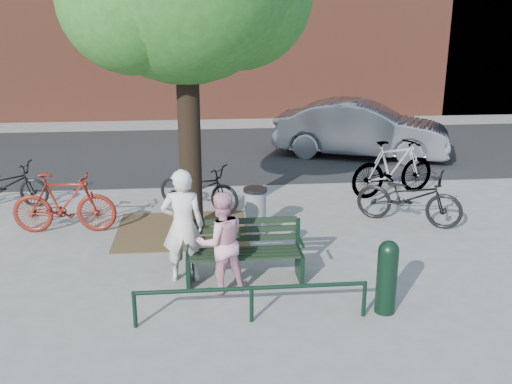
{
  "coord_description": "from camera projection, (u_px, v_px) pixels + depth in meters",
  "views": [
    {
      "loc": [
        -0.58,
        -7.82,
        3.85
      ],
      "look_at": [
        0.27,
        1.0,
        1.09
      ],
      "focal_mm": 40.0,
      "sensor_mm": 36.0,
      "label": 1
    }
  ],
  "objects": [
    {
      "name": "bicycle_b",
      "position": [
        64.0,
        203.0,
        10.4
      ],
      "size": [
        1.9,
        0.62,
        1.13
      ],
      "primitive_type": "imported",
      "rotation": [
        0.0,
        0.0,
        1.53
      ],
      "color": "#5F150D",
      "rests_on": "ground"
    },
    {
      "name": "bicycle_c",
      "position": [
        199.0,
        187.0,
        11.62
      ],
      "size": [
        1.91,
        1.49,
        0.97
      ],
      "primitive_type": "imported",
      "rotation": [
        0.0,
        0.0,
        1.04
      ],
      "color": "black",
      "rests_on": "ground"
    },
    {
      "name": "road",
      "position": [
        222.0,
        152.0,
        16.7
      ],
      "size": [
        40.0,
        7.0,
        0.01
      ],
      "primitive_type": "cube",
      "color": "black",
      "rests_on": "ground"
    },
    {
      "name": "bicycle_a",
      "position": [
        5.0,
        185.0,
        11.84
      ],
      "size": [
        1.86,
        0.8,
        0.95
      ],
      "primitive_type": "imported",
      "rotation": [
        0.0,
        0.0,
        1.47
      ],
      "color": "black",
      "rests_on": "ground"
    },
    {
      "name": "bollard",
      "position": [
        387.0,
        274.0,
        7.57
      ],
      "size": [
        0.28,
        0.28,
        1.03
      ],
      "color": "black",
      "rests_on": "ground"
    },
    {
      "name": "person_left",
      "position": [
        183.0,
        226.0,
        8.43
      ],
      "size": [
        0.65,
        0.45,
        1.73
      ],
      "primitive_type": "imported",
      "rotation": [
        0.0,
        0.0,
        3.09
      ],
      "color": "beige",
      "rests_on": "ground"
    },
    {
      "name": "person_right",
      "position": [
        221.0,
        242.0,
        8.13
      ],
      "size": [
        0.85,
        0.74,
        1.49
      ],
      "primitive_type": "imported",
      "rotation": [
        0.0,
        0.0,
        3.41
      ],
      "color": "pink",
      "rests_on": "ground"
    },
    {
      "name": "bicycle_e",
      "position": [
        409.0,
        197.0,
        10.86
      ],
      "size": [
        2.08,
        1.64,
        1.05
      ],
      "primitive_type": "imported",
      "rotation": [
        0.0,
        0.0,
        1.03
      ],
      "color": "black",
      "rests_on": "ground"
    },
    {
      "name": "guard_railing",
      "position": [
        252.0,
        294.0,
        7.36
      ],
      "size": [
        3.06,
        0.06,
        0.51
      ],
      "color": "black",
      "rests_on": "ground"
    },
    {
      "name": "park_bench",
      "position": [
        244.0,
        249.0,
        8.56
      ],
      "size": [
        1.74,
        0.54,
        0.97
      ],
      "color": "black",
      "rests_on": "ground"
    },
    {
      "name": "ground",
      "position": [
        245.0,
        281.0,
        8.63
      ],
      "size": [
        90.0,
        90.0,
        0.0
      ],
      "primitive_type": "plane",
      "color": "gray",
      "rests_on": "ground"
    },
    {
      "name": "dirt_pit",
      "position": [
        182.0,
        230.0,
        10.62
      ],
      "size": [
        2.4,
        2.0,
        0.02
      ],
      "primitive_type": "cube",
      "color": "brown",
      "rests_on": "ground"
    },
    {
      "name": "bicycle_d",
      "position": [
        393.0,
        168.0,
        12.54
      ],
      "size": [
        2.17,
        1.17,
        1.25
      ],
      "primitive_type": "imported",
      "rotation": [
        0.0,
        0.0,
        1.86
      ],
      "color": "gray",
      "rests_on": "ground"
    },
    {
      "name": "parked_car",
      "position": [
        361.0,
        129.0,
        15.96
      ],
      "size": [
        5.04,
        3.28,
        1.57
      ],
      "primitive_type": "imported",
      "rotation": [
        0.0,
        0.0,
        1.2
      ],
      "color": "gray",
      "rests_on": "ground"
    },
    {
      "name": "litter_bin",
      "position": [
        255.0,
        211.0,
        10.33
      ],
      "size": [
        0.43,
        0.43,
        0.88
      ],
      "color": "gray",
      "rests_on": "ground"
    }
  ]
}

